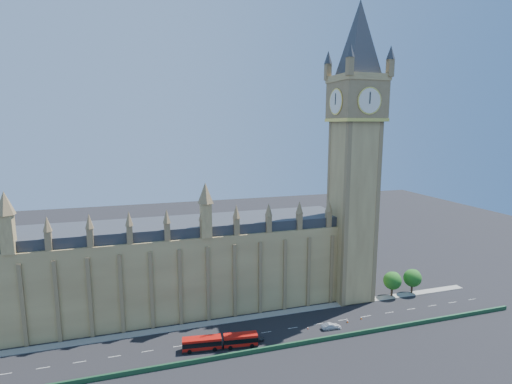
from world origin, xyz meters
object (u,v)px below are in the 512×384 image
object	(u,v)px
car_grey	(257,339)
car_silver	(330,326)
red_bus	(220,342)
car_white	(333,326)

from	to	relation	value
car_grey	car_silver	xyz separation A→B (m)	(21.91, 0.17, 0.16)
red_bus	car_white	bearing A→B (deg)	7.73
car_silver	car_white	world-z (taller)	car_silver
car_silver	red_bus	bearing A→B (deg)	94.24
red_bus	car_grey	xyz separation A→B (m)	(9.91, 0.27, -1.07)
car_grey	car_white	bearing A→B (deg)	-89.56
red_bus	car_silver	world-z (taller)	red_bus
red_bus	car_grey	size ratio (longest dim) A/B	5.03
red_bus	car_grey	world-z (taller)	red_bus
car_grey	car_white	distance (m)	22.55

